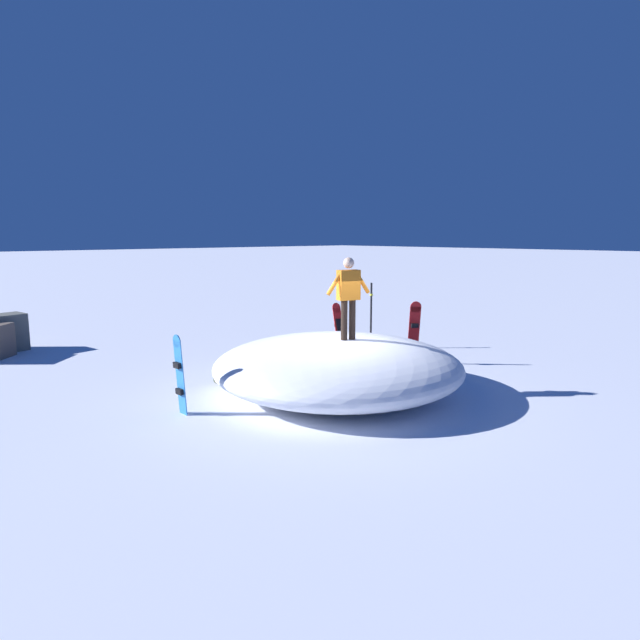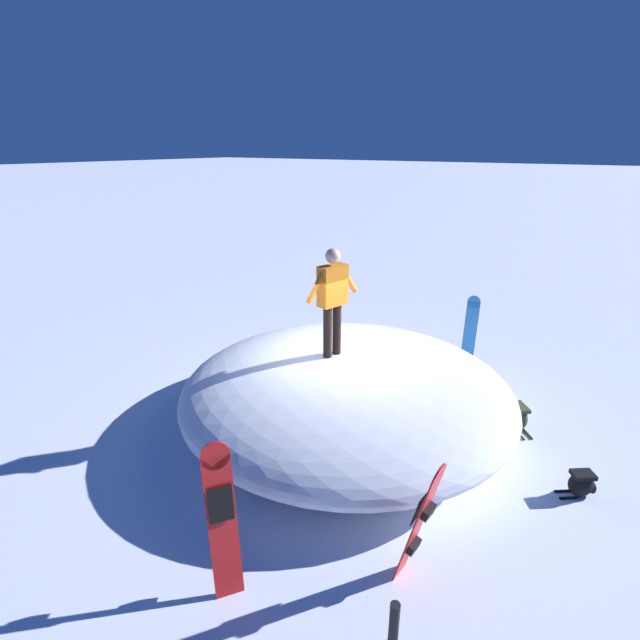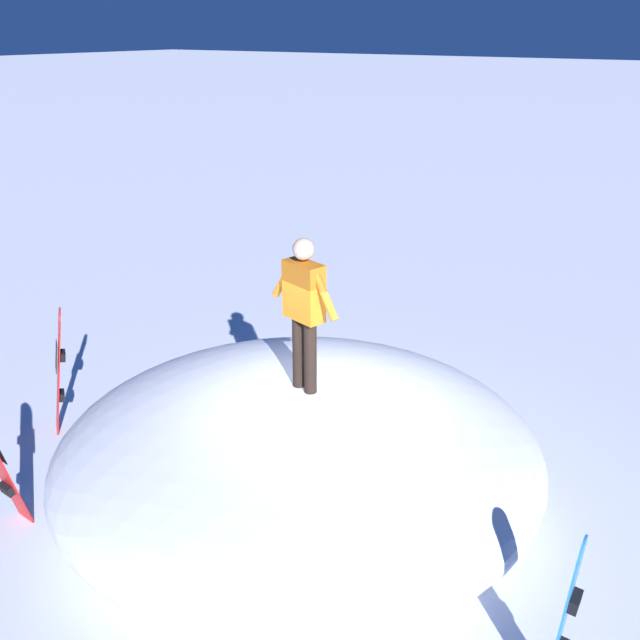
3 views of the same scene
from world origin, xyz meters
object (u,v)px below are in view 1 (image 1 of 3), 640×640
snowboard_tertiary_upright (179,374)px  backpack_near (237,360)px  snowboard_primary_upright (414,332)px  snowboard_secondary_upright (339,331)px  snowboarder_standing (348,292)px  trail_marker_pole (371,314)px  backpack_far (219,375)px

snowboard_tertiary_upright → backpack_near: snowboard_tertiary_upright is taller
snowboard_primary_upright → snowboard_secondary_upright: bearing=-145.6°
backpack_near → snowboarder_standing: bearing=4.8°
backpack_near → trail_marker_pole: (0.77, 4.40, 0.87)m
snowboard_secondary_upright → backpack_far: size_ratio=2.79×
snowboarder_standing → backpack_far: (-2.69, -1.55, -2.04)m
snowboard_tertiary_upright → snowboard_secondary_upright: bearing=102.2°
snowboard_primary_upright → snowboard_secondary_upright: (-1.67, -1.15, -0.07)m
backpack_far → trail_marker_pole: bearing=93.3°
snowboarder_standing → backpack_near: 4.33m
backpack_far → trail_marker_pole: 5.71m
snowboard_tertiary_upright → trail_marker_pole: trail_marker_pole is taller
snowboard_tertiary_upright → backpack_far: bearing=128.6°
trail_marker_pole → snowboarder_standing: bearing=-53.5°
snowboarder_standing → backpack_near: (-3.79, -0.32, -2.07)m
snowboard_primary_upright → snowboarder_standing: bearing=-76.5°
snowboarder_standing → trail_marker_pole: (-3.02, 4.09, -1.20)m
snowboarder_standing → snowboard_primary_upright: bearing=103.5°
backpack_far → trail_marker_pole: size_ratio=0.28×
snowboard_primary_upright → snowboard_tertiary_upright: bearing=-94.1°
backpack_far → snowboard_tertiary_upright: bearing=-51.4°
snowboard_primary_upright → trail_marker_pole: trail_marker_pole is taller
backpack_far → trail_marker_pole: trail_marker_pole is taller
snowboard_primary_upright → backpack_near: 4.77m
snowboarder_standing → snowboard_secondary_upright: snowboarder_standing is taller
snowboard_primary_upright → snowboard_tertiary_upright: 6.68m
snowboard_primary_upright → snowboard_secondary_upright: size_ratio=1.08×
snowboard_secondary_upright → backpack_near: (-1.31, -2.51, -0.64)m
snowboarder_standing → snowboard_primary_upright: 3.69m
backpack_near → backpack_far: (1.09, -1.23, 0.03)m
snowboard_secondary_upright → backpack_near: size_ratio=3.16×
snowboard_primary_upright → trail_marker_pole: size_ratio=0.86×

